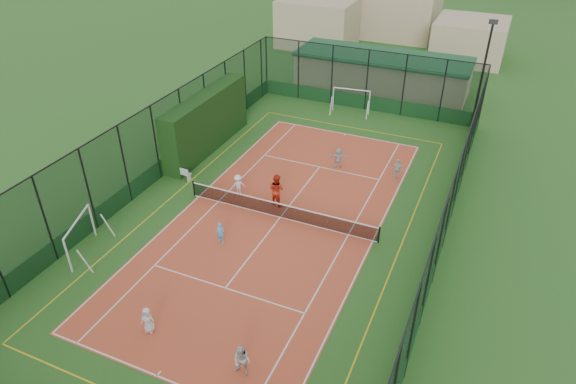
% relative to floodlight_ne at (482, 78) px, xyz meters
% --- Properties ---
extents(ground, '(300.00, 300.00, 0.00)m').
position_rel_floodlight_ne_xyz_m(ground, '(-8.60, -16.60, -4.12)').
color(ground, '#316020').
rests_on(ground, ground).
extents(court_slab, '(11.17, 23.97, 0.01)m').
position_rel_floodlight_ne_xyz_m(court_slab, '(-8.60, -16.60, -4.12)').
color(court_slab, '#CD512D').
rests_on(court_slab, ground).
extents(tennis_net, '(11.67, 0.12, 1.06)m').
position_rel_floodlight_ne_xyz_m(tennis_net, '(-8.60, -16.60, -3.59)').
color(tennis_net, black).
rests_on(tennis_net, ground).
extents(perimeter_fence, '(18.12, 34.12, 5.00)m').
position_rel_floodlight_ne_xyz_m(perimeter_fence, '(-8.60, -16.60, -1.62)').
color(perimeter_fence, black).
rests_on(perimeter_fence, ground).
extents(floodlight_ne, '(0.60, 0.26, 8.25)m').
position_rel_floodlight_ne_xyz_m(floodlight_ne, '(0.00, 0.00, 0.00)').
color(floodlight_ne, black).
rests_on(floodlight_ne, ground).
extents(clubhouse, '(15.20, 7.20, 3.15)m').
position_rel_floodlight_ne_xyz_m(clubhouse, '(-8.60, 5.40, -2.55)').
color(clubhouse, tan).
rests_on(clubhouse, ground).
extents(hedge_left, '(1.38, 9.19, 4.02)m').
position_rel_floodlight_ne_xyz_m(hedge_left, '(-16.90, -10.75, -2.11)').
color(hedge_left, black).
rests_on(hedge_left, ground).
extents(white_bench, '(1.65, 0.55, 0.92)m').
position_rel_floodlight_ne_xyz_m(white_bench, '(-16.40, -15.13, -3.67)').
color(white_bench, white).
rests_on(white_bench, ground).
extents(futsal_goal_near, '(3.26, 1.92, 2.02)m').
position_rel_floodlight_ne_xyz_m(futsal_goal_near, '(-16.70, -23.61, -3.11)').
color(futsal_goal_near, white).
rests_on(futsal_goal_near, ground).
extents(futsal_goal_far, '(3.15, 1.26, 1.98)m').
position_rel_floodlight_ne_xyz_m(futsal_goal_far, '(-9.50, -0.67, -3.14)').
color(futsal_goal_far, white).
rests_on(futsal_goal_far, ground).
extents(child_near_left, '(0.70, 0.52, 1.30)m').
position_rel_floodlight_ne_xyz_m(child_near_left, '(-10.30, -26.66, -3.47)').
color(child_near_left, white).
rests_on(child_near_left, court_slab).
extents(child_near_mid, '(0.50, 0.37, 1.25)m').
position_rel_floodlight_ne_xyz_m(child_near_mid, '(-10.55, -19.99, -3.49)').
color(child_near_mid, '#52A7E9').
rests_on(child_near_mid, court_slab).
extents(child_near_right, '(0.74, 0.58, 1.49)m').
position_rel_floodlight_ne_xyz_m(child_near_right, '(-5.53, -27.00, -3.37)').
color(child_near_right, silver).
rests_on(child_near_right, court_slab).
extents(child_far_left, '(1.00, 0.97, 1.37)m').
position_rel_floodlight_ne_xyz_m(child_far_left, '(-11.96, -15.40, -3.43)').
color(child_far_left, white).
rests_on(child_far_left, court_slab).
extents(child_far_right, '(0.84, 0.39, 1.40)m').
position_rel_floodlight_ne_xyz_m(child_far_right, '(-3.51, -9.60, -3.42)').
color(child_far_right, silver).
rests_on(child_far_right, court_slab).
extents(child_far_back, '(1.36, 0.83, 1.40)m').
position_rel_floodlight_ne_xyz_m(child_far_back, '(-7.49, -9.67, -3.41)').
color(child_far_back, silver).
rests_on(child_far_back, court_slab).
extents(coach, '(1.13, 0.97, 2.01)m').
position_rel_floodlight_ne_xyz_m(coach, '(-9.39, -15.40, -3.11)').
color(coach, red).
rests_on(coach, court_slab).
extents(tennis_balls, '(5.43, 1.40, 0.07)m').
position_rel_floodlight_ne_xyz_m(tennis_balls, '(-8.79, -15.29, -4.08)').
color(tennis_balls, '#CCE033').
rests_on(tennis_balls, court_slab).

